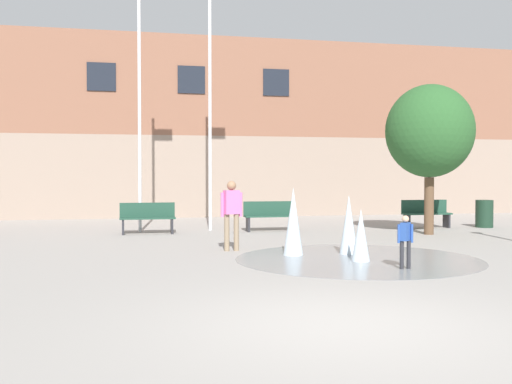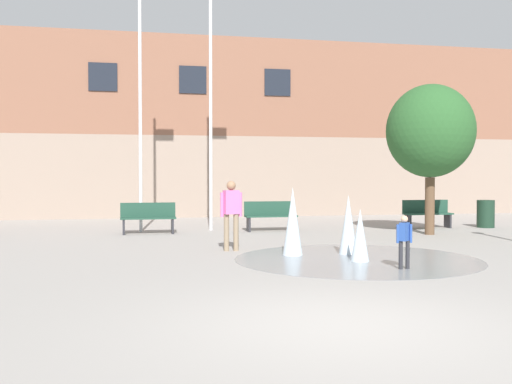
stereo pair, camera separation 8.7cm
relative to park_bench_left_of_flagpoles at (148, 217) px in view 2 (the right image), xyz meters
The scene contains 12 objects.
ground_plane 11.40m from the park_bench_left_of_flagpoles, 80.18° to the right, with size 100.00×100.00×0.00m, color gray.
library_building 10.13m from the park_bench_left_of_flagpoles, 78.33° to the left, with size 36.00×6.05×7.37m.
splash_fountain 6.86m from the park_bench_left_of_flagpoles, 57.28° to the right, with size 5.03×5.03×1.46m.
park_bench_left_of_flagpoles is the anchor object (origin of this frame).
park_bench_under_left_flagpole 3.71m from the park_bench_left_of_flagpoles, ahead, with size 1.60×0.44×0.91m.
park_bench_far_right 8.93m from the park_bench_left_of_flagpoles, ahead, with size 1.60×0.44×0.91m.
adult_watching 4.74m from the park_bench_left_of_flagpoles, 68.20° to the right, with size 0.50×0.27×1.59m.
child_running 8.80m from the park_bench_left_of_flagpoles, 59.75° to the right, with size 0.31×0.23×0.99m.
flagpole_left 4.23m from the park_bench_left_of_flagpoles, 103.21° to the left, with size 0.80×0.10×8.77m.
flagpole_right 4.70m from the park_bench_left_of_flagpoles, 20.86° to the left, with size 0.80×0.10×8.86m.
trash_can 10.90m from the park_bench_left_of_flagpoles, ahead, with size 0.56×0.56×0.90m, color #193323.
street_tree_near_building 8.56m from the park_bench_left_of_flagpoles, 13.06° to the right, with size 2.52×2.52×4.33m.
Camera 2 is at (-2.37, -6.52, 1.73)m, focal length 42.00 mm.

